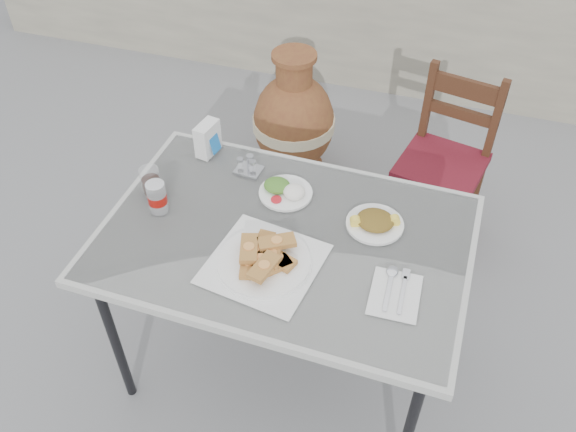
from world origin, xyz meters
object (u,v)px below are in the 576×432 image
(cola_glass, at_px, (151,182))
(condiment_caddy, at_px, (248,167))
(salad_rice_plate, at_px, (285,190))
(cafe_table, at_px, (285,246))
(terracotta_urn, at_px, (294,123))
(salad_chopped_plate, at_px, (375,222))
(napkin_holder, at_px, (208,139))
(pide_plate, at_px, (264,257))
(soda_can, at_px, (157,197))
(chair, at_px, (444,159))

(cola_glass, distance_m, condiment_caddy, 0.38)
(condiment_caddy, bearing_deg, cola_glass, -144.26)
(salad_rice_plate, bearing_deg, condiment_caddy, 155.62)
(cafe_table, distance_m, terracotta_urn, 1.32)
(cafe_table, bearing_deg, salad_chopped_plate, 26.12)
(salad_chopped_plate, xyz_separation_m, terracotta_urn, (-0.63, 1.08, -0.44))
(cola_glass, height_order, condiment_caddy, cola_glass)
(terracotta_urn, bearing_deg, napkin_holder, -96.33)
(salad_rice_plate, height_order, condiment_caddy, condiment_caddy)
(pide_plate, relative_size, salad_chopped_plate, 1.95)
(soda_can, xyz_separation_m, condiment_caddy, (0.24, 0.30, -0.04))
(pide_plate, height_order, condiment_caddy, same)
(cafe_table, height_order, pide_plate, pide_plate)
(chair, bearing_deg, condiment_caddy, -121.90)
(salad_rice_plate, height_order, napkin_holder, napkin_holder)
(cafe_table, xyz_separation_m, terracotta_urn, (-0.34, 1.22, -0.37))
(soda_can, relative_size, chair, 0.14)
(cafe_table, xyz_separation_m, condiment_caddy, (-0.24, 0.29, 0.08))
(cafe_table, relative_size, condiment_caddy, 12.03)
(cola_glass, distance_m, terracotta_urn, 1.27)
(cola_glass, bearing_deg, terracotta_urn, 79.96)
(cafe_table, xyz_separation_m, pide_plate, (-0.02, -0.15, 0.09))
(cola_glass, relative_size, napkin_holder, 0.79)
(pide_plate, bearing_deg, salad_chopped_plate, 42.84)
(salad_rice_plate, bearing_deg, pide_plate, -83.58)
(salad_chopped_plate, xyz_separation_m, condiment_caddy, (-0.53, 0.14, 0.01))
(cafe_table, height_order, napkin_holder, napkin_holder)
(cola_glass, relative_size, chair, 0.12)
(soda_can, height_order, cola_glass, soda_can)
(salad_rice_plate, relative_size, condiment_caddy, 1.87)
(salad_chopped_plate, relative_size, terracotta_urn, 0.26)
(soda_can, bearing_deg, cafe_table, 1.94)
(cafe_table, distance_m, soda_can, 0.49)
(salad_chopped_plate, distance_m, chair, 0.98)
(pide_plate, relative_size, terracotta_urn, 0.51)
(soda_can, height_order, condiment_caddy, soda_can)
(chair, bearing_deg, terracotta_urn, 179.63)
(soda_can, relative_size, terracotta_urn, 0.16)
(salad_rice_plate, xyz_separation_m, cola_glass, (-0.48, -0.14, 0.03))
(soda_can, bearing_deg, napkin_holder, 84.01)
(salad_chopped_plate, distance_m, napkin_holder, 0.76)
(soda_can, bearing_deg, salad_chopped_plate, 11.71)
(pide_plate, xyz_separation_m, salad_chopped_plate, (0.32, 0.29, -0.02))
(salad_rice_plate, relative_size, terracotta_urn, 0.26)
(salad_rice_plate, bearing_deg, cafe_table, -72.64)
(pide_plate, xyz_separation_m, salad_rice_plate, (-0.04, 0.36, -0.01))
(cola_glass, bearing_deg, salad_rice_plate, 16.18)
(salad_rice_plate, relative_size, soda_can, 1.63)
(cola_glass, height_order, terracotta_urn, cola_glass)
(salad_chopped_plate, height_order, napkin_holder, napkin_holder)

